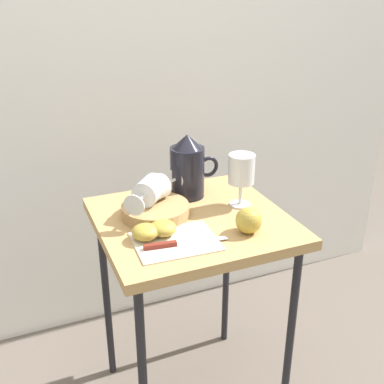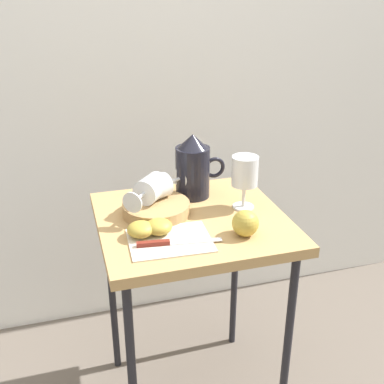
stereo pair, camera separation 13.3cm
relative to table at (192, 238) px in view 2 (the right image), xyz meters
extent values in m
cube|color=white|center=(0.00, 0.55, 0.38)|extent=(2.40, 0.03, 1.99)
cube|color=tan|center=(0.00, 0.00, 0.05)|extent=(0.53, 0.50, 0.03)
cylinder|color=black|center=(-0.23, -0.21, -0.29)|extent=(0.02, 0.02, 0.66)
cylinder|color=black|center=(0.23, -0.21, -0.29)|extent=(0.02, 0.02, 0.66)
cylinder|color=black|center=(-0.23, 0.21, -0.29)|extent=(0.02, 0.02, 0.66)
cylinder|color=black|center=(0.23, 0.21, -0.29)|extent=(0.02, 0.02, 0.66)
cube|color=beige|center=(-0.09, -0.11, 0.07)|extent=(0.22, 0.18, 0.00)
cylinder|color=#AD8451|center=(-0.09, 0.05, 0.09)|extent=(0.20, 0.20, 0.03)
cylinder|color=black|center=(0.04, 0.14, 0.15)|extent=(0.11, 0.11, 0.16)
cylinder|color=#D1661E|center=(0.04, 0.14, 0.12)|extent=(0.10, 0.10, 0.09)
cone|color=black|center=(0.04, 0.14, 0.25)|extent=(0.09, 0.09, 0.04)
torus|color=black|center=(0.12, 0.14, 0.16)|extent=(0.07, 0.01, 0.07)
cylinder|color=silver|center=(0.17, 0.02, 0.07)|extent=(0.06, 0.06, 0.00)
cylinder|color=silver|center=(0.17, 0.02, 0.11)|extent=(0.01, 0.01, 0.07)
cylinder|color=silver|center=(0.17, 0.02, 0.19)|extent=(0.08, 0.08, 0.09)
cylinder|color=#D1661E|center=(0.17, 0.02, 0.17)|extent=(0.07, 0.07, 0.04)
cylinder|color=silver|center=(-0.10, 0.07, 0.14)|extent=(0.11, 0.11, 0.08)
cylinder|color=silver|center=(-0.15, 0.02, 0.14)|extent=(0.05, 0.05, 0.01)
cylinder|color=silver|center=(-0.17, -0.01, 0.14)|extent=(0.05, 0.04, 0.06)
cylinder|color=silver|center=(-0.09, 0.08, 0.14)|extent=(0.10, 0.10, 0.07)
cylinder|color=silver|center=(-0.03, 0.11, 0.14)|extent=(0.06, 0.04, 0.01)
cylinder|color=silver|center=(0.00, 0.13, 0.14)|extent=(0.03, 0.06, 0.06)
ellipsoid|color=#B29938|center=(-0.16, -0.07, 0.09)|extent=(0.07, 0.07, 0.04)
ellipsoid|color=#B29938|center=(-0.11, -0.07, 0.09)|extent=(0.07, 0.07, 0.04)
sphere|color=#B29938|center=(0.11, -0.14, 0.11)|extent=(0.07, 0.07, 0.07)
cube|color=silver|center=(-0.03, -0.14, 0.07)|extent=(0.14, 0.03, 0.00)
cube|color=maroon|center=(-0.14, -0.13, 0.08)|extent=(0.09, 0.02, 0.01)
camera|label=1|loc=(-0.46, -1.12, 0.69)|focal=44.39mm
camera|label=2|loc=(-0.34, -1.16, 0.69)|focal=44.39mm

